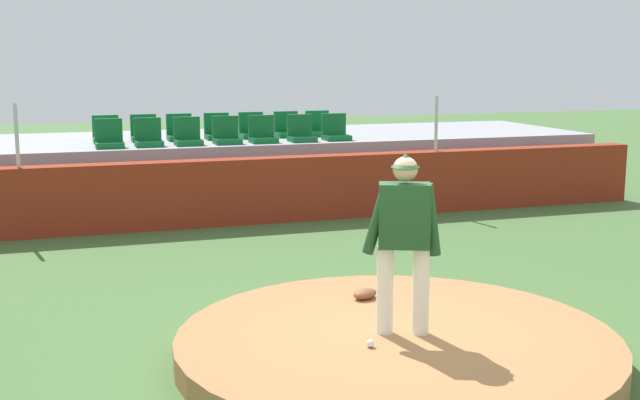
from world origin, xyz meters
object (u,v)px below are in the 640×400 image
at_px(stadium_chair_3, 226,135).
at_px(stadium_chair_4, 262,134).
at_px(fielding_glove, 365,294).
at_px(stadium_chair_8, 144,133).
at_px(baseball, 370,343).
at_px(stadium_chair_6, 335,132).
at_px(stadium_chair_12, 287,129).
at_px(stadium_chair_13, 319,128).
at_px(stadium_chair_5, 301,133).
at_px(pitcher, 404,230).
at_px(stadium_chair_2, 188,136).
at_px(stadium_chair_1, 148,137).
at_px(stadium_chair_10, 218,131).
at_px(stadium_chair_0, 109,139).
at_px(stadium_chair_7, 106,134).
at_px(stadium_chair_11, 252,130).
at_px(stadium_chair_9, 180,132).

height_order(stadium_chair_3, stadium_chair_4, same).
distance_m(stadium_chair_3, stadium_chair_4, 0.68).
xyz_separation_m(fielding_glove, stadium_chair_8, (-1.50, 7.64, 1.13)).
bearing_deg(baseball, stadium_chair_6, 72.97).
relative_size(baseball, fielding_glove, 0.25).
xyz_separation_m(stadium_chair_12, stadium_chair_13, (0.66, 0.01, 0.00)).
bearing_deg(stadium_chair_12, stadium_chair_5, 90.63).
distance_m(fielding_glove, stadium_chair_13, 7.94).
relative_size(pitcher, stadium_chair_2, 3.45).
distance_m(stadium_chair_1, stadium_chair_10, 1.66).
bearing_deg(stadium_chair_0, stadium_chair_6, -179.79).
bearing_deg(stadium_chair_7, stadium_chair_11, 179.65).
bearing_deg(stadium_chair_2, pitcher, 95.51).
xyz_separation_m(stadium_chair_4, stadium_chair_9, (-1.39, 0.89, 0.00)).
bearing_deg(stadium_chair_0, stadium_chair_11, -162.34).
height_order(stadium_chair_0, stadium_chair_8, same).
bearing_deg(pitcher, stadium_chair_8, 121.10).
bearing_deg(stadium_chair_1, stadium_chair_7, -52.71).
bearing_deg(stadium_chair_6, stadium_chair_9, -17.20).
xyz_separation_m(fielding_glove, stadium_chair_7, (-2.20, 7.62, 1.13)).
bearing_deg(stadium_chair_11, stadium_chair_12, -179.91).
distance_m(baseball, stadium_chair_6, 8.61).
bearing_deg(stadium_chair_7, stadium_chair_4, 161.87).
bearing_deg(stadium_chair_10, stadium_chair_3, 89.60).
xyz_separation_m(pitcher, stadium_chair_2, (-0.76, 7.88, 0.18)).
xyz_separation_m(fielding_glove, stadium_chair_2, (-0.83, 6.73, 1.13)).
bearing_deg(stadium_chair_2, stadium_chair_5, 179.24).
height_order(stadium_chair_0, stadium_chair_6, same).
relative_size(stadium_chair_3, stadium_chair_4, 1.00).
distance_m(stadium_chair_6, stadium_chair_11, 1.67).
distance_m(stadium_chair_3, stadium_chair_13, 2.25).
height_order(fielding_glove, stadium_chair_2, stadium_chair_2).
xyz_separation_m(fielding_glove, stadium_chair_3, (-0.12, 6.72, 1.13)).
relative_size(stadium_chair_5, stadium_chair_11, 1.00).
distance_m(stadium_chair_9, stadium_chair_12, 2.12).
xyz_separation_m(stadium_chair_2, stadium_chair_7, (-1.37, 0.90, 0.00)).
bearing_deg(stadium_chair_9, stadium_chair_0, 33.05).
xyz_separation_m(pitcher, stadium_chair_13, (2.02, 8.77, 0.18)).
xyz_separation_m(pitcher, stadium_chair_5, (1.37, 7.85, 0.18)).
relative_size(stadium_chair_5, stadium_chair_7, 1.00).
height_order(baseball, fielding_glove, fielding_glove).
bearing_deg(stadium_chair_1, stadium_chair_4, 179.43).
distance_m(fielding_glove, stadium_chair_5, 6.91).
distance_m(fielding_glove, stadium_chair_1, 7.00).
relative_size(stadium_chair_8, stadium_chair_12, 1.00).
bearing_deg(stadium_chair_4, stadium_chair_13, -147.19).
bearing_deg(stadium_chair_12, baseball, 78.79).
bearing_deg(stadium_chair_0, fielding_glove, 108.20).
bearing_deg(fielding_glove, stadium_chair_12, -126.78).
distance_m(stadium_chair_0, stadium_chair_5, 3.51).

